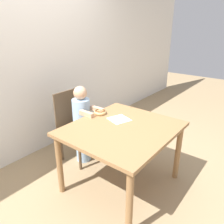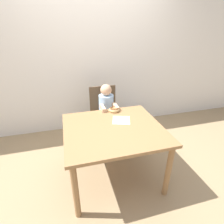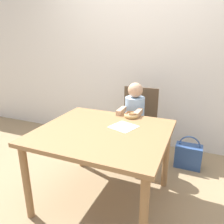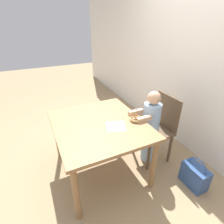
# 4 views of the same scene
# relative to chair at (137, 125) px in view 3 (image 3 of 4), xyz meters

# --- Properties ---
(ground_plane) EXTENTS (12.00, 12.00, 0.00)m
(ground_plane) POSITION_rel_chair_xyz_m (-0.08, -0.78, -0.47)
(ground_plane) COLOR #997F5B
(wall_back) EXTENTS (8.00, 0.05, 2.50)m
(wall_back) POSITION_rel_chair_xyz_m (-0.08, 0.58, 0.78)
(wall_back) COLOR silver
(wall_back) RESTS_ON ground_plane
(dining_table) EXTENTS (1.09, 0.98, 0.70)m
(dining_table) POSITION_rel_chair_xyz_m (-0.08, -0.78, 0.14)
(dining_table) COLOR olive
(dining_table) RESTS_ON ground_plane
(chair) EXTENTS (0.41, 0.40, 0.90)m
(chair) POSITION_rel_chair_xyz_m (0.00, 0.00, 0.00)
(chair) COLOR brown
(chair) RESTS_ON ground_plane
(child_figure) EXTENTS (0.23, 0.38, 1.00)m
(child_figure) POSITION_rel_chair_xyz_m (-0.00, -0.12, 0.04)
(child_figure) COLOR #99BCE0
(child_figure) RESTS_ON ground_plane
(donut) EXTENTS (0.14, 0.14, 0.05)m
(donut) POSITION_rel_chair_xyz_m (0.05, -0.38, 0.26)
(donut) COLOR #DBB270
(donut) RESTS_ON dining_table
(napkin) EXTENTS (0.26, 0.26, 0.00)m
(napkin) POSITION_rel_chair_xyz_m (0.06, -0.64, 0.23)
(napkin) COLOR white
(napkin) RESTS_ON dining_table
(handbag) EXTENTS (0.30, 0.16, 0.39)m
(handbag) POSITION_rel_chair_xyz_m (0.60, 0.11, -0.33)
(handbag) COLOR #2D4C84
(handbag) RESTS_ON ground_plane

